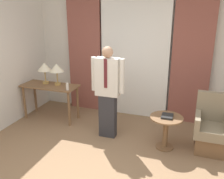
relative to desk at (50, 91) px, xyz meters
The scene contains 12 objects.
wall_back 1.97m from the desk, 29.92° to the left, with size 10.00×0.06×2.70m.
curtain_sheer_center 1.89m from the desk, 26.27° to the left, with size 1.44×0.06×2.58m.
curtain_drape_left 1.12m from the desk, 60.11° to the left, with size 0.76×0.06×2.58m.
curtain_drape_right 2.91m from the desk, 16.05° to the left, with size 0.76×0.06×2.58m.
desk is the anchor object (origin of this frame).
table_lamp_left 0.50m from the desk, 150.63° to the left, with size 0.30×0.30×0.44m.
table_lamp_right 0.50m from the desk, 29.37° to the left, with size 0.30×0.30×0.44m.
bottle_near_edge 0.56m from the desk, 17.19° to the right, with size 0.06×0.06×0.17m.
person 1.46m from the desk, 13.07° to the right, with size 0.60×0.20×1.66m.
armchair 3.19m from the desk, ahead, with size 0.54×0.57×0.96m.
side_table 2.50m from the desk, ahead, with size 0.54×0.54×0.57m.
book 2.49m from the desk, ahead, with size 0.18×0.23×0.03m.
Camera 1 is at (1.24, -2.49, 2.30)m, focal length 40.00 mm.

